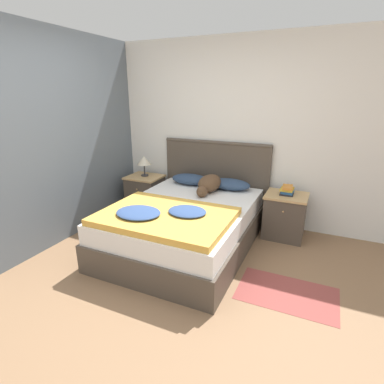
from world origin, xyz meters
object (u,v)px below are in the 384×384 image
at_px(nightstand_left, 145,194).
at_px(nightstand_right, 285,216).
at_px(bed, 185,226).
at_px(book_stack, 287,190).
at_px(dog, 209,184).
at_px(table_lamp, 144,161).
at_px(pillow_right, 230,184).
at_px(pillow_left, 190,179).

relative_size(nightstand_left, nightstand_right, 1.00).
relative_size(bed, book_stack, 9.59).
bearing_deg(dog, table_lamp, 170.76).
distance_m(nightstand_right, pillow_right, 0.84).
relative_size(dog, table_lamp, 2.16).
bearing_deg(table_lamp, pillow_right, 1.09).
bearing_deg(pillow_right, table_lamp, -178.91).
bearing_deg(dog, nightstand_left, 171.35).
xyz_separation_m(nightstand_right, pillow_right, (-0.77, 0.04, 0.32)).
bearing_deg(bed, pillow_right, 69.37).
bearing_deg(nightstand_left, dog, -8.65).
distance_m(dog, book_stack, 1.01).
relative_size(bed, table_lamp, 6.46).
relative_size(bed, nightstand_right, 3.48).
height_order(pillow_left, dog, dog).
bearing_deg(nightstand_right, pillow_left, 178.41).
bearing_deg(pillow_left, nightstand_left, -177.15).
distance_m(pillow_right, dog, 0.31).
height_order(book_stack, table_lamp, table_lamp).
bearing_deg(table_lamp, nightstand_right, -0.32).
relative_size(bed, pillow_right, 3.61).
xyz_separation_m(pillow_left, table_lamp, (-0.77, -0.03, 0.21)).
distance_m(bed, book_stack, 1.38).
height_order(nightstand_left, pillow_right, pillow_right).
xyz_separation_m(pillow_left, book_stack, (1.38, -0.02, 0.02)).
bearing_deg(pillow_left, dog, -29.24).
xyz_separation_m(nightstand_left, book_stack, (2.15, 0.02, 0.35)).
height_order(bed, nightstand_left, nightstand_left).
height_order(dog, table_lamp, table_lamp).
xyz_separation_m(bed, book_stack, (1.07, 0.79, 0.37)).
bearing_deg(nightstand_left, table_lamp, 90.00).
bearing_deg(book_stack, bed, -143.74).
bearing_deg(pillow_left, book_stack, -0.95).
bearing_deg(bed, book_stack, 36.26).
bearing_deg(nightstand_left, book_stack, 0.42).
distance_m(nightstand_right, dog, 1.07).
distance_m(nightstand_left, pillow_left, 0.84).
bearing_deg(nightstand_left, pillow_left, 2.85).
xyz_separation_m(dog, table_lamp, (-1.15, 0.19, 0.17)).
bearing_deg(bed, nightstand_right, 35.66).
distance_m(dog, table_lamp, 1.18).
xyz_separation_m(bed, nightstand_left, (-1.07, 0.77, 0.03)).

